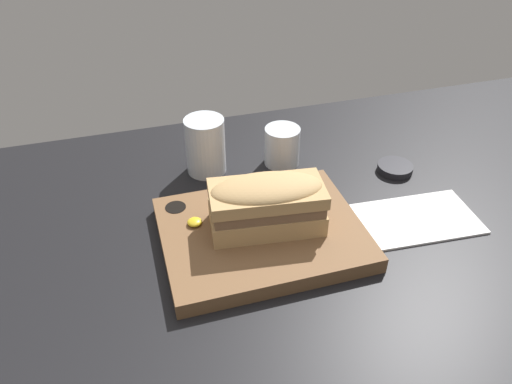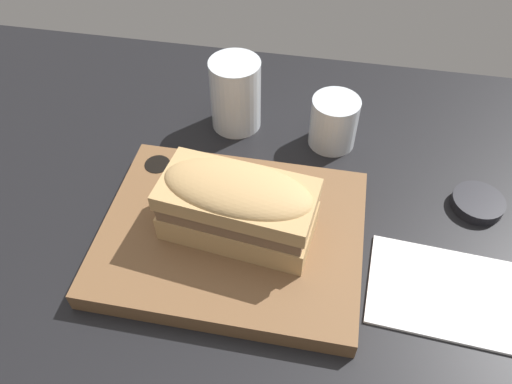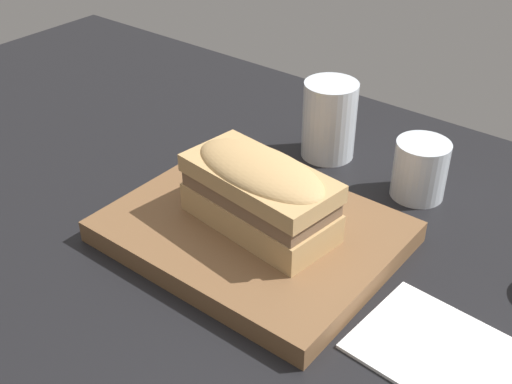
{
  "view_description": "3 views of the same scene",
  "coord_description": "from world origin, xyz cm",
  "views": [
    {
      "loc": [
        -25.97,
        -57.11,
        57.55
      ],
      "look_at": [
        -7.8,
        4.13,
        10.44
      ],
      "focal_mm": 35.0,
      "sensor_mm": 36.0,
      "label": 1
    },
    {
      "loc": [
        2.44,
        -34.57,
        53.95
      ],
      "look_at": [
        -4.94,
        4.97,
        8.94
      ],
      "focal_mm": 35.0,
      "sensor_mm": 36.0,
      "label": 2
    },
    {
      "loc": [
        30.57,
        -45.57,
        49.3
      ],
      "look_at": [
        -7.01,
        2.07,
        9.2
      ],
      "focal_mm": 45.0,
      "sensor_mm": 36.0,
      "label": 3
    }
  ],
  "objects": [
    {
      "name": "wine_glass",
      "position": [
        3.34,
        23.38,
        5.55
      ],
      "size": [
        7.04,
        7.04,
        7.8
      ],
      "color": "silver",
      "rests_on": "dining_table"
    },
    {
      "name": "napkin",
      "position": [
        20.15,
        -0.71,
        2.2
      ],
      "size": [
        21.26,
        13.75,
        0.4
      ],
      "rotation": [
        0.0,
        0.0,
        -0.06
      ],
      "color": "white",
      "rests_on": "dining_table"
    },
    {
      "name": "mustard_dollop",
      "position": [
        -17.77,
        5.86,
        5.21
      ],
      "size": [
        2.41,
        2.41,
        0.96
      ],
      "color": "gold",
      "rests_on": "serving_board"
    },
    {
      "name": "water_glass",
      "position": [
        -11.81,
        25.0,
        6.89
      ],
      "size": [
        7.69,
        7.69,
        11.27
      ],
      "color": "silver",
      "rests_on": "dining_table"
    },
    {
      "name": "condiment_dish",
      "position": [
        23.9,
        13.99,
        2.74
      ],
      "size": [
        6.93,
        6.93,
        1.47
      ],
      "color": "black",
      "rests_on": "dining_table"
    },
    {
      "name": "dining_table",
      "position": [
        0.0,
        0.0,
        1.0
      ],
      "size": [
        178.44,
        91.44,
        2.0
      ],
      "color": "black",
      "rests_on": "ground"
    },
    {
      "name": "sandwich",
      "position": [
        -6.59,
        2.2,
        9.56
      ],
      "size": [
        18.98,
        10.84,
        8.99
      ],
      "rotation": [
        0.0,
        0.0,
        -0.12
      ],
      "color": "tan",
      "rests_on": "serving_board"
    },
    {
      "name": "serving_board",
      "position": [
        -7.56,
        2.14,
        3.37
      ],
      "size": [
        32.37,
        25.46,
        2.8
      ],
      "color": "brown",
      "rests_on": "dining_table"
    }
  ]
}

